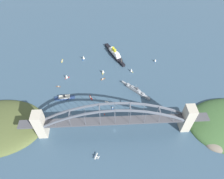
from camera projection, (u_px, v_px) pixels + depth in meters
The scene contains 18 objects.
ground_plane at pixel (115, 130), 312.01m from camera, with size 1400.00×1400.00×0.00m, color #385166.
harbor_arch_bridge at pixel (115, 121), 291.58m from camera, with size 279.71×17.07×62.29m.
ocean_liner at pixel (115, 54), 436.44m from camera, with size 40.71×80.98×17.40m.
naval_cruiser at pixel (136, 90), 365.77m from camera, with size 47.67×48.75×16.98m.
harbor_ferry_steamer at pixel (64, 97), 354.76m from camera, with size 35.79×9.66×7.53m.
seaplane_taxiing_near_bridge at pixel (97, 157), 281.00m from camera, with size 7.80×9.71×4.88m.
small_boat_0 at pixel (103, 71), 398.51m from camera, with size 5.91×9.17×8.90m.
small_boat_1 at pixel (58, 87), 375.02m from camera, with size 8.44×2.70×2.04m.
small_boat_2 at pixel (84, 57), 428.05m from camera, with size 6.72×8.54×9.58m.
small_boat_3 at pixel (107, 102), 349.52m from camera, with size 7.62×3.96×2.27m.
small_boat_4 at pixel (131, 70), 401.47m from camera, with size 6.65×6.41×8.41m.
small_boat_5 at pixel (91, 98), 356.59m from camera, with size 5.72×10.73×1.89m.
small_boat_6 at pixel (66, 76), 388.12m from camera, with size 8.45×6.76×9.72m.
small_boat_7 at pixel (62, 61), 426.23m from camera, with size 2.67×12.14×2.13m.
small_boat_8 at pixel (103, 79), 388.66m from camera, with size 8.86×6.15×2.13m.
small_boat_9 at pixel (155, 60), 423.12m from camera, with size 6.99×5.73×7.52m.
small_boat_10 at pixel (113, 108), 340.59m from camera, with size 2.39×8.30×2.13m.
channel_marker_buoy at pixel (105, 114), 331.69m from camera, with size 2.20×2.20×2.75m.
Camera 1 is at (-12.09, -162.59, 273.73)m, focal length 31.86 mm.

